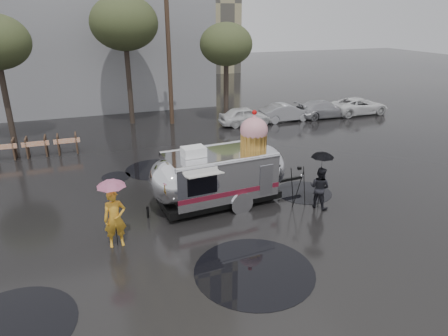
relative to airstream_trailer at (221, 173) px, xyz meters
name	(u,v)px	position (x,y,z in m)	size (l,w,h in m)	color
ground	(192,228)	(-1.59, -1.48, -1.28)	(120.00, 120.00, 0.00)	black
puddles	(181,232)	(-2.04, -1.64, -1.27)	(13.18, 12.10, 0.01)	black
grey_building	(58,19)	(-5.59, 22.52, 5.22)	(22.00, 12.00, 13.00)	slate
utility_pole	(169,52)	(0.91, 12.52, 3.34)	(1.60, 0.28, 9.00)	#473323
tree_mid	(124,23)	(-1.59, 13.52, 5.06)	(4.20, 4.20, 8.03)	#382D26
tree_right	(226,45)	(4.41, 11.52, 3.78)	(3.36, 3.36, 6.42)	#382D26
barricade_row	(37,146)	(-7.14, 8.48, -0.76)	(4.30, 0.80, 1.00)	#473323
parked_cars	(309,109)	(10.19, 10.52, -0.56)	(13.20, 1.90, 1.50)	silver
airstream_trailer	(221,173)	(0.00, 0.00, 0.00)	(6.76, 2.91, 3.65)	silver
person_left	(115,219)	(-4.13, -1.74, -0.33)	(0.69, 0.46, 1.91)	gold
umbrella_pink	(112,190)	(-4.13, -1.74, 0.64)	(1.09, 1.09, 2.30)	pink
person_right	(320,188)	(3.37, -1.58, -0.47)	(0.78, 0.43, 1.62)	black
umbrella_black	(322,161)	(3.37, -1.58, 0.62)	(1.03, 1.03, 2.25)	black
tripod	(298,182)	(2.72, -1.12, -0.33)	(0.57, 0.65, 1.58)	black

